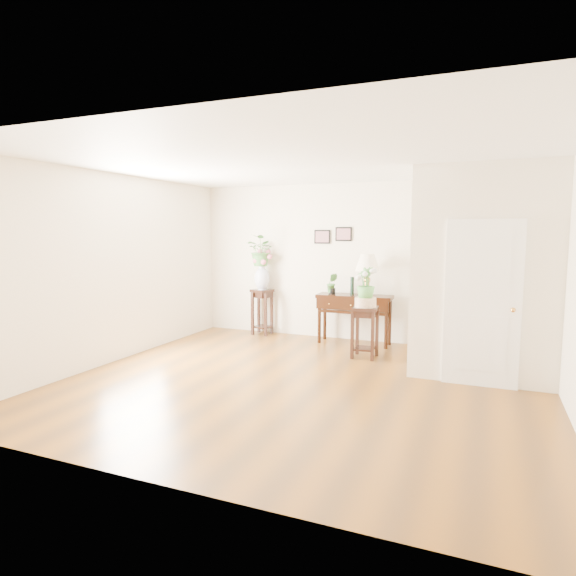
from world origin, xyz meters
The scene contains 20 objects.
floor centered at (0.00, 0.00, 0.00)m, with size 6.00×5.50×0.02m, color brown.
ceiling centered at (0.00, 0.00, 2.80)m, with size 6.00×5.50×0.02m, color white.
wall_back centered at (0.00, 2.75, 1.40)m, with size 6.00×0.02×2.80m, color #F0E4CD.
wall_front centered at (0.00, -2.75, 1.40)m, with size 6.00×0.02×2.80m, color #F0E4CD.
wall_left centered at (-3.00, 0.00, 1.40)m, with size 0.02×5.50×2.80m, color #F0E4CD.
partition centered at (2.10, 1.77, 1.40)m, with size 1.80×1.95×2.80m, color #F0E4CD.
door centered at (2.10, 0.78, 1.05)m, with size 0.90×0.05×2.10m, color white.
art_print_left centered at (-0.65, 2.73, 1.85)m, with size 0.30×0.02×0.25m, color black.
art_print_right centered at (-0.25, 2.73, 1.90)m, with size 0.30×0.02×0.25m, color black.
wall_ornament centered at (1.16, 1.90, 2.05)m, with size 0.51×0.51×0.07m, color gold.
console_table centered at (0.05, 2.41, 0.43)m, with size 1.29×0.43×0.86m, color black.
table_lamp centered at (0.26, 2.41, 1.21)m, with size 0.41×0.41×0.72m, color #BE8237.
green_vase centered at (0.00, 2.41, 1.03)m, with size 0.06×0.06×0.31m, color black.
potted_plant centered at (-0.36, 2.41, 1.03)m, with size 0.19×0.15×0.34m, color #41833A.
plant_stand_a centered at (-1.77, 2.52, 0.43)m, with size 0.33×0.33×0.86m, color black.
porcelain_vase centered at (-1.77, 2.52, 1.08)m, with size 0.29×0.29×0.50m, color silver, non-canonical shape.
lily_arrangement centered at (-1.77, 2.52, 1.56)m, with size 0.53×0.46×0.59m, color #41833A.
plant_stand_b centered at (0.44, 1.58, 0.40)m, with size 0.37×0.37×0.79m, color black.
ceramic_bowl centered at (0.44, 1.58, 0.87)m, with size 0.33×0.33×0.15m, color beige.
narcissus centered at (0.44, 1.58, 1.16)m, with size 0.28×0.28×0.49m, color #41833A.
Camera 1 is at (2.12, -5.61, 1.94)m, focal length 30.00 mm.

